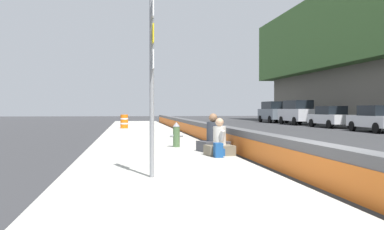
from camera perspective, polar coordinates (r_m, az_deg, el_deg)
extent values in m
plane|color=#353538|center=(8.08, 17.41, -9.78)|extent=(160.00, 160.00, 0.00)
cube|color=#B5B2A8|center=(7.32, -1.89, -10.30)|extent=(80.00, 4.40, 0.14)
cube|color=#545456|center=(8.01, 17.42, -6.79)|extent=(76.00, 0.44, 0.85)
cube|color=orange|center=(7.92, 15.94, -7.19)|extent=(74.48, 0.01, 0.54)
cylinder|color=gray|center=(8.32, -5.45, 3.97)|extent=(0.09, 0.09, 3.60)
cube|color=white|center=(8.54, -5.32, 14.08)|extent=(0.44, 0.02, 0.36)
cube|color=black|center=(8.54, -5.23, 14.07)|extent=(0.30, 0.01, 0.10)
cube|color=yellow|center=(8.44, -5.32, 10.77)|extent=(0.44, 0.02, 0.36)
cube|color=black|center=(8.44, -5.22, 10.77)|extent=(0.30, 0.01, 0.10)
cube|color=white|center=(8.37, -5.31, 7.39)|extent=(0.44, 0.02, 0.36)
cube|color=black|center=(8.37, -5.22, 7.39)|extent=(0.30, 0.01, 0.10)
cylinder|color=#47663D|center=(14.92, -2.12, -2.95)|extent=(0.24, 0.24, 0.72)
cone|color=gray|center=(14.90, -2.12, -1.26)|extent=(0.26, 0.26, 0.16)
cylinder|color=gray|center=(14.94, -1.47, -2.81)|extent=(0.10, 0.12, 0.10)
cylinder|color=gray|center=(14.90, -2.77, -2.82)|extent=(0.10, 0.12, 0.10)
cube|color=#706651|center=(12.31, 3.73, -4.76)|extent=(0.75, 0.85, 0.29)
cylinder|color=beige|center=(12.27, 3.73, -2.81)|extent=(0.37, 0.37, 0.55)
sphere|color=tan|center=(12.25, 3.73, -0.97)|extent=(0.24, 0.24, 0.24)
cylinder|color=beige|center=(12.47, 3.41, -3.01)|extent=(0.30, 0.16, 0.48)
cylinder|color=beige|center=(12.09, 4.06, -3.13)|extent=(0.30, 0.16, 0.48)
cube|color=#424247|center=(13.43, 2.87, -4.22)|extent=(0.94, 1.03, 0.32)
cylinder|color=#333842|center=(13.39, 2.87, -2.23)|extent=(0.41, 0.41, 0.61)
sphere|color=#8E6647|center=(13.38, 2.87, -0.36)|extent=(0.27, 0.27, 0.27)
cylinder|color=#333842|center=(13.60, 2.43, -2.45)|extent=(0.34, 0.22, 0.54)
cylinder|color=#333842|center=(13.20, 3.32, -2.55)|extent=(0.34, 0.22, 0.54)
cube|color=navy|center=(11.76, 3.56, -4.75)|extent=(0.32, 0.22, 0.40)
cube|color=navy|center=(11.79, 4.23, -5.03)|extent=(0.22, 0.06, 0.20)
cylinder|color=orange|center=(29.60, -9.13, -0.86)|extent=(0.52, 0.52, 0.95)
cylinder|color=white|center=(29.59, -9.13, -0.50)|extent=(0.54, 0.54, 0.10)
cylinder|color=white|center=(29.60, -9.13, -1.14)|extent=(0.54, 0.54, 0.10)
cube|color=silver|center=(29.33, 23.64, -0.79)|extent=(4.54, 1.91, 0.72)
cube|color=black|center=(29.23, 23.75, 0.55)|extent=(2.24, 1.67, 0.66)
cylinder|color=black|center=(30.17, 20.82, -1.42)|extent=(0.67, 0.24, 0.66)
cylinder|color=black|center=(31.02, 23.64, -1.37)|extent=(0.67, 0.24, 0.66)
cylinder|color=black|center=(27.66, 23.63, -1.63)|extent=(0.67, 0.24, 0.66)
cube|color=silver|center=(35.11, 18.17, -0.51)|extent=(4.55, 1.94, 0.72)
cube|color=black|center=(35.01, 18.25, 0.62)|extent=(2.25, 1.69, 0.66)
cylinder|color=black|center=(36.00, 15.86, -1.04)|extent=(0.67, 0.24, 0.66)
cylinder|color=black|center=(36.80, 18.28, -1.01)|extent=(0.67, 0.24, 0.66)
cylinder|color=black|center=(33.44, 18.05, -1.19)|extent=(0.67, 0.24, 0.66)
cylinder|color=black|center=(34.30, 20.59, -1.15)|extent=(0.67, 0.24, 0.66)
cube|color=silver|center=(40.73, 14.02, 0.02)|extent=(4.84, 2.02, 1.10)
cube|color=black|center=(40.64, 14.08, 1.36)|extent=(3.14, 1.80, 0.80)
cylinder|color=black|center=(41.80, 12.01, -0.70)|extent=(0.76, 0.24, 0.76)
cylinder|color=black|center=(42.52, 14.31, -0.69)|extent=(0.76, 0.24, 0.76)
cylinder|color=black|center=(38.96, 13.69, -0.82)|extent=(0.76, 0.24, 0.76)
cylinder|color=black|center=(39.74, 16.13, -0.80)|extent=(0.76, 0.24, 0.76)
cube|color=slate|center=(46.55, 10.90, 0.13)|extent=(4.83, 1.99, 1.10)
cube|color=black|center=(46.46, 10.95, 1.30)|extent=(3.12, 1.77, 0.80)
cylinder|color=black|center=(47.70, 9.22, -0.51)|extent=(0.76, 0.23, 0.76)
cylinder|color=black|center=(48.32, 11.29, -0.50)|extent=(0.76, 0.23, 0.76)
cylinder|color=black|center=(44.80, 10.48, -0.60)|extent=(0.76, 0.23, 0.76)
cylinder|color=black|center=(45.46, 12.67, -0.58)|extent=(0.76, 0.23, 0.76)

